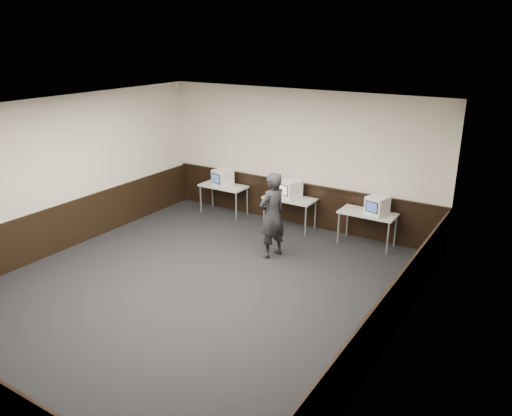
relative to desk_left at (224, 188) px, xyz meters
The scene contains 16 objects.
floor 4.13m from the desk_left, 62.18° to the right, with size 8.00×8.00×0.00m, color black.
ceiling 4.79m from the desk_left, 62.18° to the right, with size 8.00×8.00×0.00m, color white.
back_wall 2.15m from the desk_left, 11.89° to the left, with size 7.00×7.00×0.00m, color beige.
left_wall 4.05m from the desk_left, 113.96° to the right, with size 8.00×8.00×0.00m, color beige.
right_wall 6.56m from the desk_left, 33.69° to the right, with size 8.00×8.00×0.00m, color beige.
wainscot_back 1.95m from the desk_left, 11.31° to the left, with size 6.98×0.04×1.00m, color black.
wainscot_left 3.94m from the desk_left, 113.70° to the right, with size 0.04×7.98×1.00m, color black.
wainscot_right 6.48m from the desk_left, 33.79° to the right, with size 0.04×7.98×1.00m, color black.
wainscot_rail 1.96m from the desk_left, 10.73° to the left, with size 6.98×0.06×0.04m, color black.
desk_left is the anchor object (origin of this frame).
desk_center 1.90m from the desk_left, ahead, with size 1.20×0.60×0.75m.
desk_right 3.80m from the desk_left, ahead, with size 1.20×0.60×0.75m.
emac_left 0.28m from the desk_left, 92.38° to the right, with size 0.50×0.51×0.41m.
emac_center 1.92m from the desk_left, ahead, with size 0.54×0.55×0.42m.
emac_right 4.01m from the desk_left, ahead, with size 0.49×0.50×0.40m.
person 2.84m from the desk_left, 33.98° to the right, with size 0.65×0.43×1.79m, color black.
Camera 1 is at (5.20, -6.17, 4.36)m, focal length 35.00 mm.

